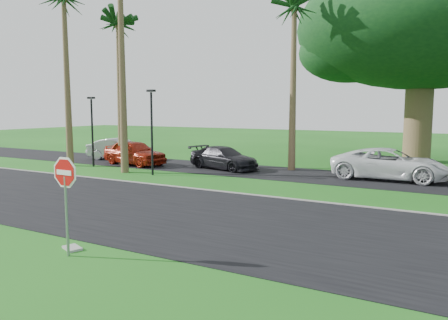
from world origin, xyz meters
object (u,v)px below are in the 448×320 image
Objects in this scene: car_red at (134,153)px; stop_sign_near at (65,186)px; car_silver at (120,149)px; car_dark at (224,158)px; car_minivan at (390,164)px.

stop_sign_near is at bearing -134.38° from car_red.
car_red reaches higher than car_silver.
stop_sign_near is at bearing -151.65° from car_dark.
car_red is (2.78, -1.63, 0.05)m from car_silver.
car_dark is at bearing -69.82° from car_red.
car_dark is at bearing -107.23° from car_silver.
stop_sign_near is 20.58m from car_silver.
stop_sign_near is 0.58× the size of car_silver.
car_silver is 3.22m from car_red.
car_minivan reaches higher than car_red.
car_dark is at bearing 105.26° from stop_sign_near.
car_red is (-10.20, 14.32, -0.98)m from stop_sign_near.
car_silver is (-12.98, 15.94, -1.03)m from stop_sign_near.
car_silver reaches higher than car_dark.
car_silver is 8.80m from car_dark.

